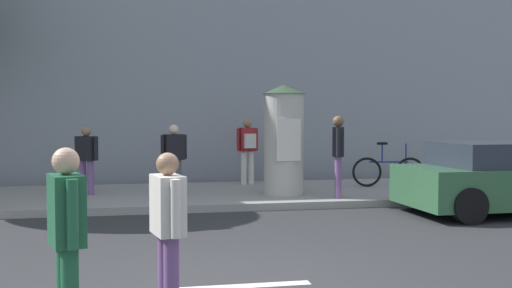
{
  "coord_description": "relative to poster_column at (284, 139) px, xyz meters",
  "views": [
    {
      "loc": [
        -0.91,
        -6.17,
        1.82
      ],
      "look_at": [
        0.69,
        2.0,
        1.46
      ],
      "focal_mm": 40.98,
      "sensor_mm": 36.0,
      "label": 1
    }
  ],
  "objects": [
    {
      "name": "pedestrian_in_dark_shirt",
      "position": [
        0.98,
        -0.81,
        -0.21
      ],
      "size": [
        0.37,
        0.57,
        1.73
      ],
      "color": "#724C84",
      "rests_on": "sidewalk_curb"
    },
    {
      "name": "pedestrian_in_light_jacket",
      "position": [
        -3.66,
        -7.63,
        -0.45
      ],
      "size": [
        0.35,
        0.56,
        1.59
      ],
      "color": "#1E5938",
      "rests_on": "ground_plane"
    },
    {
      "name": "poster_column",
      "position": [
        0.0,
        0.0,
        0.0
      ],
      "size": [
        0.96,
        0.96,
        2.41
      ],
      "color": "#B2ADA3",
      "rests_on": "sidewalk_curb"
    },
    {
      "name": "ground_plane",
      "position": [
        -2.15,
        -6.31,
        -1.37
      ],
      "size": [
        80.0,
        80.0,
        0.0
      ],
      "primitive_type": "plane",
      "color": "#2B2B2D"
    },
    {
      "name": "pedestrian_in_red_top",
      "position": [
        -0.44,
        2.02,
        -0.24
      ],
      "size": [
        0.57,
        0.43,
        1.66
      ],
      "color": "silver",
      "rests_on": "sidewalk_curb"
    },
    {
      "name": "pedestrian_near_pole",
      "position": [
        -4.26,
        0.76,
        -0.36
      ],
      "size": [
        0.51,
        0.49,
        1.48
      ],
      "color": "#724C84",
      "rests_on": "sidewalk_curb"
    },
    {
      "name": "building_backdrop",
      "position": [
        -2.15,
        5.69,
        3.76
      ],
      "size": [
        36.0,
        5.0,
        10.26
      ],
      "primitive_type": "cube",
      "color": "gray",
      "rests_on": "ground_plane"
    },
    {
      "name": "sidewalk_curb",
      "position": [
        -2.15,
        0.69,
        -1.3
      ],
      "size": [
        36.0,
        4.0,
        0.15
      ],
      "primitive_type": "cube",
      "color": "gray",
      "rests_on": "ground_plane"
    },
    {
      "name": "parked_car_red",
      "position": [
        3.81,
        -2.48,
        -0.7
      ],
      "size": [
        4.11,
        2.08,
        1.37
      ],
      "color": "#2D5938",
      "rests_on": "ground_plane"
    },
    {
      "name": "lane_markings",
      "position": [
        -2.15,
        -6.31,
        -1.37
      ],
      "size": [
        25.8,
        0.16,
        0.01
      ],
      "color": "silver",
      "rests_on": "ground_plane"
    },
    {
      "name": "pedestrian_tallest",
      "position": [
        -2.39,
        0.18,
        -0.33
      ],
      "size": [
        0.57,
        0.37,
        1.54
      ],
      "color": "#4C4C51",
      "rests_on": "sidewalk_curb"
    },
    {
      "name": "bicycle_leaning",
      "position": [
        2.84,
        0.84,
        -0.83
      ],
      "size": [
        1.74,
        0.43,
        1.09
      ],
      "color": "black",
      "rests_on": "sidewalk_curb"
    },
    {
      "name": "pedestrian_with_bag",
      "position": [
        -2.84,
        -7.14,
        -0.5
      ],
      "size": [
        0.33,
        0.59,
        1.51
      ],
      "color": "#724C84",
      "rests_on": "ground_plane"
    }
  ]
}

